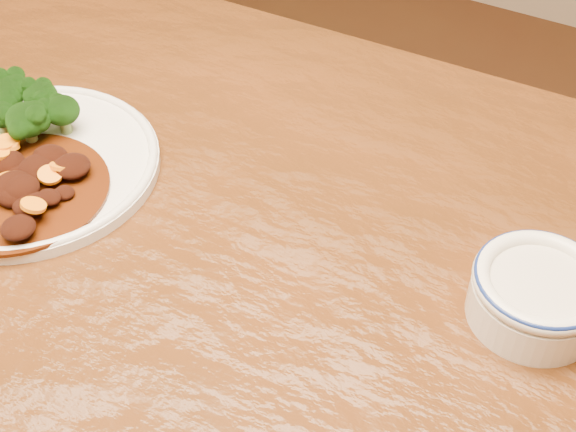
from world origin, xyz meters
The scene contains 5 objects.
dining_table centered at (0.00, 0.00, 0.67)m, with size 1.52×0.94×0.75m.
dinner_plate centered at (-0.20, 0.02, 0.76)m, with size 0.28×0.28×0.02m.
broccoli_florets centered at (-0.25, 0.07, 0.79)m, with size 0.14×0.10×0.05m.
mince_stew centered at (-0.17, -0.01, 0.77)m, with size 0.19×0.19×0.03m.
dip_bowl centered at (0.33, 0.10, 0.78)m, with size 0.12×0.12×0.05m.
Camera 1 is at (0.38, -0.41, 1.32)m, focal length 50.00 mm.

